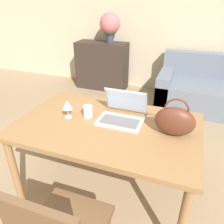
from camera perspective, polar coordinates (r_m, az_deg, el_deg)
The scene contains 9 objects.
wall_back at distance 4.21m, azimuth 13.20°, elevation 23.42°, with size 10.00×0.06×2.70m.
dining_table at distance 1.81m, azimuth -1.37°, elevation -5.25°, with size 1.48×0.92×0.73m.
couch at distance 3.88m, azimuth 23.33°, elevation 5.11°, with size 1.51×0.93×0.82m.
sideboard at distance 4.33m, azimuth -2.62°, elevation 11.96°, with size 0.97×0.40×0.89m.
laptop at distance 1.83m, azimuth 2.82°, elevation 0.09°, with size 0.37×0.33×0.24m.
drinking_glass at distance 1.86m, azimuth -6.32°, elevation 0.15°, with size 0.08×0.08×0.10m.
wine_glass at distance 1.85m, azimuth -11.61°, elevation 1.71°, with size 0.08×0.08×0.16m.
handbag at distance 1.65m, azimuth 16.09°, elevation -2.29°, with size 0.29×0.13×0.30m.
flower_vase at distance 4.14m, azimuth -0.54°, elevation 21.68°, with size 0.36×0.36×0.51m.
Camera 1 is at (0.59, -0.75, 1.66)m, focal length 35.00 mm.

